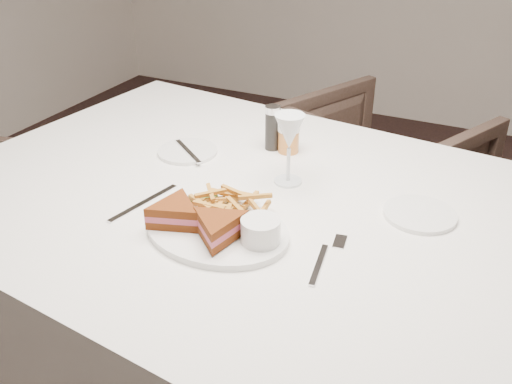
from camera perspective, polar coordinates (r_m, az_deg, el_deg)
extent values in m
cube|color=white|center=(1.54, 0.83, -13.11)|extent=(1.71, 1.24, 0.75)
imported|color=#47352C|center=(2.33, 11.61, 1.62)|extent=(0.89, 0.87, 0.70)
ellipsoid|color=white|center=(1.20, -3.93, -3.80)|extent=(0.35, 0.29, 0.01)
cube|color=silver|center=(1.33, -11.16, -1.09)|extent=(0.05, 0.20, 0.00)
cylinder|color=white|center=(1.55, -6.86, 4.05)|extent=(0.16, 0.16, 0.01)
cylinder|color=white|center=(1.31, 16.06, -2.14)|extent=(0.16, 0.16, 0.01)
cylinder|color=black|center=(1.54, 1.67, 6.44)|extent=(0.04, 0.04, 0.12)
cylinder|color=#C87630|center=(1.54, 3.28, 5.41)|extent=(0.06, 0.06, 0.08)
cube|color=#3C6724|center=(1.29, -5.04, -0.68)|extent=(0.06, 0.04, 0.01)
cube|color=#3C6724|center=(1.29, -6.47, -0.76)|extent=(0.05, 0.05, 0.01)
cylinder|color=white|center=(1.14, 0.47, -3.88)|extent=(0.08, 0.08, 0.05)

